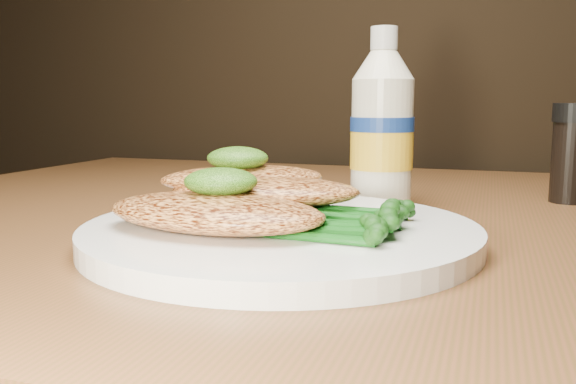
% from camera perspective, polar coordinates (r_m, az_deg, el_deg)
% --- Properties ---
extents(plate, '(0.30, 0.30, 0.02)m').
position_cam_1_polar(plate, '(0.46, -0.68, -3.91)').
color(plate, white).
rests_on(plate, dining_table).
extents(chicken_front, '(0.17, 0.10, 0.03)m').
position_cam_1_polar(chicken_front, '(0.44, -6.97, -1.91)').
color(chicken_front, '#E49048').
rests_on(chicken_front, plate).
extents(chicken_mid, '(0.16, 0.10, 0.02)m').
position_cam_1_polar(chicken_mid, '(0.49, -2.22, 0.09)').
color(chicken_mid, '#E49048').
rests_on(chicken_mid, plate).
extents(chicken_back, '(0.16, 0.14, 0.02)m').
position_cam_1_polar(chicken_back, '(0.51, -4.22, 1.29)').
color(chicken_back, '#E49048').
rests_on(chicken_back, plate).
extents(pesto_front, '(0.06, 0.06, 0.02)m').
position_cam_1_polar(pesto_front, '(0.45, -6.36, 0.98)').
color(pesto_front, '#123407').
rests_on(pesto_front, chicken_front).
extents(pesto_back, '(0.06, 0.05, 0.02)m').
position_cam_1_polar(pesto_back, '(0.51, -4.77, 3.20)').
color(pesto_back, '#123407').
rests_on(pesto_back, chicken_back).
extents(broccolini_bundle, '(0.18, 0.16, 0.02)m').
position_cam_1_polar(broccolini_bundle, '(0.44, 3.66, -2.03)').
color(broccolini_bundle, '#115113').
rests_on(broccolini_bundle, plate).
extents(mayo_bottle, '(0.08, 0.08, 0.18)m').
position_cam_1_polar(mayo_bottle, '(0.62, 8.88, 6.87)').
color(mayo_bottle, '#EDE5C9').
rests_on(mayo_bottle, dining_table).
extents(pepper_grinder, '(0.05, 0.05, 0.11)m').
position_cam_1_polar(pepper_grinder, '(0.71, 25.17, 3.32)').
color(pepper_grinder, black).
rests_on(pepper_grinder, dining_table).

